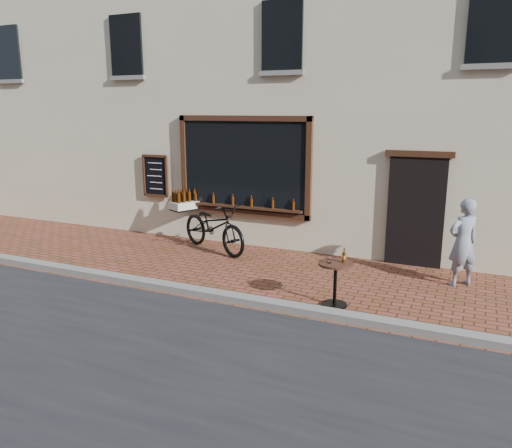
% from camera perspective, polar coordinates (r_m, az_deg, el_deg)
% --- Properties ---
extents(ground, '(90.00, 90.00, 0.00)m').
position_cam_1_polar(ground, '(7.99, 0.23, -9.88)').
color(ground, brown).
rests_on(ground, ground).
extents(kerb, '(90.00, 0.25, 0.12)m').
position_cam_1_polar(kerb, '(8.13, 0.81, -8.99)').
color(kerb, slate).
rests_on(kerb, ground).
extents(shop_building, '(28.00, 6.20, 10.00)m').
position_cam_1_polar(shop_building, '(13.69, 12.16, 20.66)').
color(shop_building, beige).
rests_on(shop_building, ground).
extents(cargo_bicycle, '(2.52, 1.64, 1.20)m').
position_cam_1_polar(cargo_bicycle, '(11.17, -4.96, -0.17)').
color(cargo_bicycle, black).
rests_on(cargo_bicycle, ground).
extents(bistro_table, '(0.57, 0.57, 0.97)m').
position_cam_1_polar(bistro_table, '(8.11, 9.08, -5.77)').
color(bistro_table, black).
rests_on(bistro_table, ground).
extents(pedestrian, '(0.69, 0.66, 1.59)m').
position_cam_1_polar(pedestrian, '(9.59, 22.58, -1.97)').
color(pedestrian, gray).
rests_on(pedestrian, ground).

